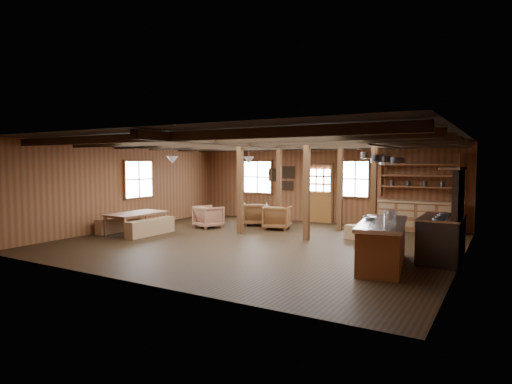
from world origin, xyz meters
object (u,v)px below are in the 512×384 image
kitchen_island (382,244)px  armchair_a (255,214)px  armchair_c (209,217)px  dining_table (137,223)px  armchair_b (277,217)px  commercial_range (444,231)px

kitchen_island → armchair_a: kitchen_island is taller
armchair_a → armchair_c: size_ratio=1.05×
dining_table → kitchen_island: bearing=-91.8°
armchair_b → armchair_c: bearing=7.4°
commercial_range → armchair_c: bearing=170.1°
armchair_a → commercial_range: bearing=129.3°
armchair_a → armchair_c: bearing=21.3°
kitchen_island → commercial_range: size_ratio=1.26×
commercial_range → armchair_b: (-5.25, 2.15, -0.28)m
commercial_range → dining_table: 8.59m
commercial_range → armchair_c: size_ratio=2.57×
armchair_b → commercial_range: bearing=143.0°
kitchen_island → armchair_c: kitchen_island is taller
dining_table → armchair_b: size_ratio=2.15×
commercial_range → armchair_c: (-7.37, 1.28, -0.29)m
dining_table → armchair_a: 4.01m
kitchen_island → armchair_a: (-5.26, 3.69, -0.09)m
armchair_a → armchair_b: bearing=130.5°
dining_table → armchair_c: 2.37m
armchair_c → dining_table: bearing=79.7°
commercial_range → armchair_b: bearing=157.7°
dining_table → armchair_a: bearing=-32.9°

